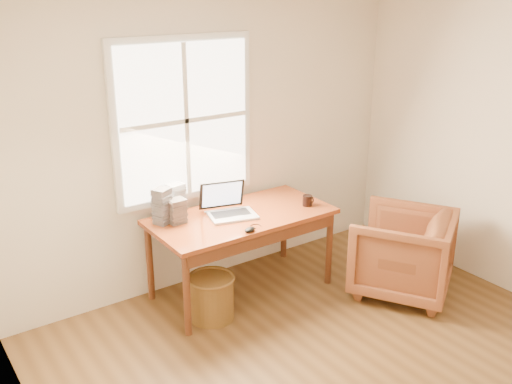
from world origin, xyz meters
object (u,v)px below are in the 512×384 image
coffee_mug (307,201)px  cd_stack_a (176,199)px  wicker_stool (212,298)px  armchair (402,253)px  laptop (232,202)px  desk (241,217)px

coffee_mug → cd_stack_a: cd_stack_a is taller
wicker_stool → armchair: bearing=-20.0°
wicker_stool → coffee_mug: (1.07, 0.07, 0.61)m
laptop → cd_stack_a: cd_stack_a is taller
wicker_stool → laptop: (0.37, 0.23, 0.70)m
armchair → coffee_mug: 0.97m
wicker_stool → cd_stack_a: cd_stack_a is taller
desk → laptop: bearing=-179.0°
laptop → desk: bearing=15.9°
laptop → wicker_stool: bearing=-132.9°
laptop → coffee_mug: bearing=1.8°
desk → armchair: bearing=-35.2°
desk → cd_stack_a: 0.59m
desk → cd_stack_a: bearing=144.9°
wicker_stool → cd_stack_a: bearing=90.7°
laptop → coffee_mug: 0.72m
desk → cd_stack_a: (-0.46, 0.33, 0.16)m
coffee_mug → laptop: bearing=178.5°
armchair → coffee_mug: coffee_mug is taller
coffee_mug → cd_stack_a: size_ratio=0.35×
armchair → coffee_mug: bearing=-80.7°
wicker_stool → laptop: bearing=32.2°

